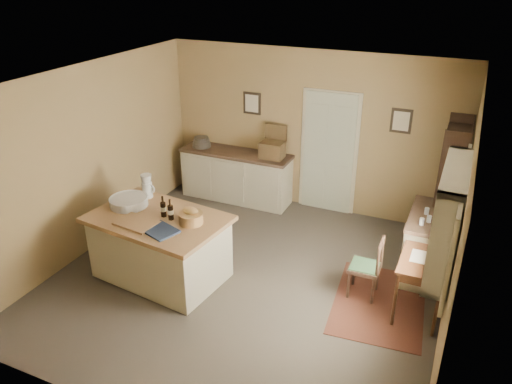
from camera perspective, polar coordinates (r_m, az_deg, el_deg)
ground at (r=6.92m, az=-0.97°, el=-9.88°), size 5.00×5.00×0.00m
wall_back at (r=8.41m, az=6.18°, el=6.88°), size 5.00×0.10×2.70m
wall_front at (r=4.42m, az=-15.17°, el=-12.28°), size 5.00×0.10×2.70m
wall_left at (r=7.56m, az=-18.54°, el=3.54°), size 0.10×5.00×2.70m
wall_right at (r=5.76m, az=22.18°, el=-3.98°), size 0.10×5.00×2.70m
ceiling at (r=5.80m, az=-1.17°, el=12.49°), size 5.00×5.00×0.00m
door at (r=8.39m, az=8.30°, el=4.57°), size 0.97×0.06×2.11m
framed_prints at (r=8.23m, az=7.59°, el=9.09°), size 2.82×0.02×0.38m
window at (r=5.49m, az=21.59°, el=-2.96°), size 0.25×1.99×1.12m
work_island at (r=6.85m, az=-10.94°, el=-5.96°), size 1.89×1.36×1.20m
sideboard at (r=8.89m, az=-2.22°, el=2.05°), size 1.99×0.57×1.18m
rug at (r=6.68m, az=13.87°, el=-12.18°), size 1.23×1.69×0.01m
writing_desk at (r=6.31m, az=18.61°, el=-7.90°), size 0.54×0.89×0.82m
desk_chair at (r=6.55m, az=12.30°, el=-8.44°), size 0.39×0.39×0.82m
right_cabinet at (r=7.18m, az=19.24°, el=-5.69°), size 0.63×1.13×0.99m
shelving_unit at (r=7.56m, az=21.53°, el=0.14°), size 0.34×0.90×2.00m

